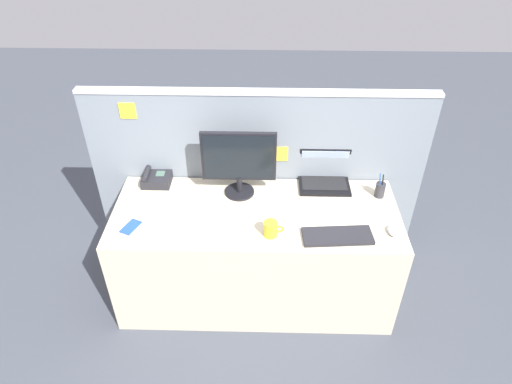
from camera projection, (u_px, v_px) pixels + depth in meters
ground_plane at (256, 290)px, 3.36m from camera, size 10.00×10.00×0.00m
desk at (256, 254)px, 3.13m from camera, size 1.83×0.73×0.75m
cubicle_divider at (257, 181)px, 3.26m from camera, size 2.30×0.07×1.40m
desktop_monitor at (239, 160)px, 2.92m from camera, size 0.48×0.20×0.45m
laptop at (324, 175)px, 3.13m from camera, size 0.34×0.26×0.24m
desk_phone at (156, 179)px, 3.13m from camera, size 0.19×0.17×0.10m
keyboard_main at (337, 236)px, 2.71m from camera, size 0.43×0.19×0.02m
computer_mouse_right_hand at (392, 231)px, 2.74m from camera, size 0.07×0.10×0.03m
pen_cup at (380, 190)px, 3.00m from camera, size 0.06×0.06×0.19m
cell_phone_blue_case at (131, 227)px, 2.78m from camera, size 0.12×0.15×0.01m
cell_phone_silver_slab at (210, 234)px, 2.73m from camera, size 0.13×0.16×0.01m
coffee_mug at (271, 229)px, 2.70m from camera, size 0.12×0.08×0.10m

